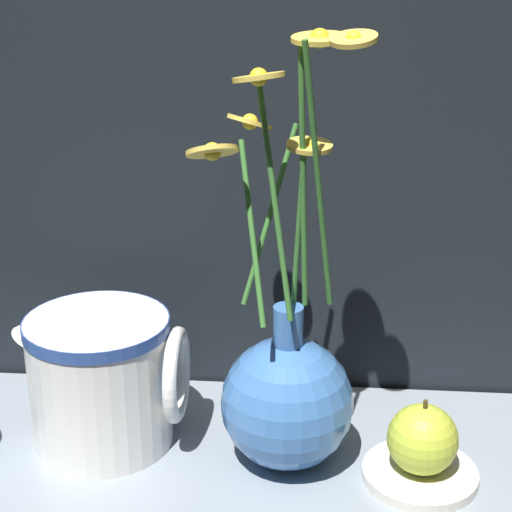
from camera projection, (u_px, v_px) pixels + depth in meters
name	position (u px, v px, depth m)	size (l,w,h in m)	color
ground_plane	(244.00, 487.00, 0.81)	(6.00, 6.00, 0.00)	black
shelf	(244.00, 481.00, 0.80)	(0.76, 0.35, 0.01)	gray
vase_with_flowers	(287.00, 391.00, 0.80)	(0.16, 0.14, 0.41)	#3F72B7
ceramic_pitcher	(102.00, 376.00, 0.83)	(0.17, 0.14, 0.15)	white
saucer_plate	(420.00, 474.00, 0.80)	(0.11, 0.11, 0.01)	silver
orange_fruit	(423.00, 439.00, 0.78)	(0.07, 0.07, 0.07)	#B7C638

